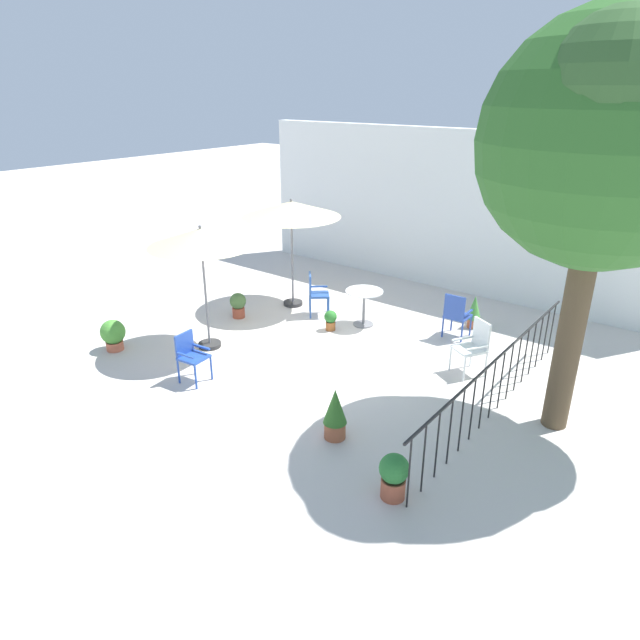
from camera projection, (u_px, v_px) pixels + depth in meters
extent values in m
plane|color=beige|center=(323.00, 354.00, 10.59)|extent=(60.00, 60.00, 0.00)
cube|color=white|center=(449.00, 211.00, 13.45)|extent=(10.60, 0.30, 3.81)
cube|color=black|center=(501.00, 355.00, 8.30)|extent=(0.03, 5.69, 0.03)
cylinder|color=black|center=(409.00, 473.00, 6.55)|extent=(0.02, 0.02, 1.00)
cylinder|color=black|center=(424.00, 458.00, 6.81)|extent=(0.02, 0.02, 1.00)
cylinder|color=black|center=(437.00, 445.00, 7.07)|extent=(0.02, 0.02, 1.00)
cylinder|color=black|center=(450.00, 432.00, 7.33)|extent=(0.02, 0.02, 1.00)
cylinder|color=black|center=(461.00, 420.00, 7.59)|extent=(0.02, 0.02, 1.00)
cylinder|color=black|center=(472.00, 409.00, 7.85)|extent=(0.02, 0.02, 1.00)
cylinder|color=black|center=(482.00, 399.00, 8.10)|extent=(0.02, 0.02, 1.00)
cylinder|color=black|center=(492.00, 389.00, 8.36)|extent=(0.02, 0.02, 1.00)
cylinder|color=black|center=(501.00, 380.00, 8.62)|extent=(0.02, 0.02, 1.00)
cylinder|color=black|center=(510.00, 372.00, 8.88)|extent=(0.02, 0.02, 1.00)
cylinder|color=black|center=(518.00, 364.00, 9.14)|extent=(0.02, 0.02, 1.00)
cylinder|color=black|center=(525.00, 356.00, 9.39)|extent=(0.02, 0.02, 1.00)
cylinder|color=black|center=(532.00, 349.00, 9.65)|extent=(0.02, 0.02, 1.00)
cylinder|color=black|center=(539.00, 342.00, 9.91)|extent=(0.02, 0.02, 1.00)
cylinder|color=black|center=(546.00, 335.00, 10.17)|extent=(0.02, 0.02, 1.00)
cylinder|color=black|center=(552.00, 329.00, 10.43)|extent=(0.02, 0.02, 1.00)
cylinder|color=brown|center=(570.00, 334.00, 7.83)|extent=(0.36, 0.36, 2.96)
sphere|color=#2C6025|center=(607.00, 142.00, 6.82)|extent=(3.18, 3.18, 3.18)
sphere|color=#28602D|center=(567.00, 124.00, 7.47)|extent=(1.75, 1.75, 1.75)
sphere|color=#2F5428|center=(619.00, 85.00, 5.97)|extent=(1.59, 1.59, 1.59)
cylinder|color=#2D2D2D|center=(293.00, 303.00, 12.95)|extent=(0.44, 0.44, 0.08)
cylinder|color=slate|center=(292.00, 255.00, 12.50)|extent=(0.04, 0.04, 2.40)
cone|color=beige|center=(291.00, 209.00, 12.10)|extent=(2.18, 2.18, 0.34)
sphere|color=slate|center=(291.00, 200.00, 12.03)|extent=(0.06, 0.06, 0.06)
cylinder|color=#2D2D2D|center=(210.00, 345.00, 10.88)|extent=(0.44, 0.44, 0.08)
cylinder|color=slate|center=(205.00, 290.00, 10.44)|extent=(0.04, 0.04, 2.34)
cone|color=beige|center=(201.00, 237.00, 10.05)|extent=(1.94, 1.94, 0.32)
sphere|color=slate|center=(200.00, 227.00, 9.97)|extent=(0.06, 0.06, 0.06)
cylinder|color=silver|center=(364.00, 291.00, 11.59)|extent=(0.78, 0.78, 0.02)
cylinder|color=slate|center=(364.00, 309.00, 11.74)|extent=(0.06, 0.06, 0.74)
cylinder|color=slate|center=(363.00, 324.00, 11.88)|extent=(0.43, 0.43, 0.03)
cube|color=#274497|center=(458.00, 316.00, 11.18)|extent=(0.45, 0.45, 0.04)
cube|color=#274497|center=(454.00, 307.00, 10.93)|extent=(0.43, 0.04, 0.47)
cube|color=#274497|center=(468.00, 313.00, 11.01)|extent=(0.04, 0.40, 0.03)
cube|color=#274497|center=(449.00, 308.00, 11.24)|extent=(0.04, 0.40, 0.03)
cylinder|color=#274497|center=(470.00, 326.00, 11.30)|extent=(0.04, 0.04, 0.42)
cylinder|color=#274497|center=(452.00, 321.00, 11.53)|extent=(0.04, 0.04, 0.42)
cylinder|color=#274497|center=(462.00, 332.00, 11.00)|extent=(0.04, 0.04, 0.42)
cylinder|color=#274497|center=(443.00, 327.00, 11.23)|extent=(0.04, 0.04, 0.42)
cube|color=#2347A2|center=(194.00, 357.00, 9.44)|extent=(0.47, 0.47, 0.04)
cube|color=#2347A2|center=(184.00, 343.00, 9.45)|extent=(0.09, 0.40, 0.39)
cube|color=#2347A2|center=(185.00, 355.00, 9.24)|extent=(0.39, 0.08, 0.03)
cube|color=#2347A2|center=(201.00, 347.00, 9.54)|extent=(0.39, 0.08, 0.03)
cylinder|color=#2347A2|center=(196.00, 377.00, 9.29)|extent=(0.04, 0.04, 0.44)
cylinder|color=#2347A2|center=(211.00, 368.00, 9.59)|extent=(0.04, 0.04, 0.44)
cylinder|color=#2347A2|center=(179.00, 372.00, 9.48)|extent=(0.04, 0.04, 0.44)
cylinder|color=#2347A2|center=(194.00, 363.00, 9.78)|extent=(0.04, 0.04, 0.44)
cube|color=#295099|center=(319.00, 295.00, 12.22)|extent=(0.61, 0.61, 0.04)
cube|color=#295099|center=(310.00, 284.00, 12.11)|extent=(0.30, 0.34, 0.46)
cube|color=#295099|center=(320.00, 293.00, 11.99)|extent=(0.32, 0.29, 0.03)
cube|color=#295099|center=(319.00, 287.00, 12.35)|extent=(0.32, 0.29, 0.03)
cylinder|color=#295099|center=(329.00, 308.00, 12.14)|extent=(0.04, 0.04, 0.45)
cylinder|color=#295099|center=(328.00, 302.00, 12.51)|extent=(0.04, 0.04, 0.45)
cylinder|color=#295099|center=(310.00, 309.00, 12.12)|extent=(0.04, 0.04, 0.45)
cylinder|color=#295099|center=(310.00, 302.00, 12.49)|extent=(0.04, 0.04, 0.45)
cube|color=white|center=(469.00, 349.00, 9.69)|extent=(0.64, 0.64, 0.04)
cube|color=white|center=(481.00, 334.00, 9.67)|extent=(0.40, 0.25, 0.49)
cube|color=white|center=(463.00, 338.00, 9.83)|extent=(0.25, 0.39, 0.03)
cube|color=white|center=(477.00, 348.00, 9.47)|extent=(0.25, 0.39, 0.03)
cylinder|color=white|center=(450.00, 359.00, 9.89)|extent=(0.04, 0.04, 0.45)
cylinder|color=white|center=(464.00, 369.00, 9.53)|extent=(0.04, 0.04, 0.45)
cylinder|color=white|center=(471.00, 355.00, 10.05)|extent=(0.04, 0.04, 0.45)
cylinder|color=white|center=(486.00, 365.00, 9.68)|extent=(0.04, 0.04, 0.45)
cylinder|color=#AF5733|center=(473.00, 323.00, 11.73)|extent=(0.24, 0.24, 0.20)
cylinder|color=#382819|center=(473.00, 319.00, 11.69)|extent=(0.21, 0.21, 0.02)
cone|color=#46903B|center=(475.00, 307.00, 11.59)|extent=(0.29, 0.29, 0.50)
cylinder|color=#C86447|center=(115.00, 345.00, 10.73)|extent=(0.32, 0.32, 0.18)
cylinder|color=#382819|center=(114.00, 342.00, 10.70)|extent=(0.28, 0.28, 0.02)
sphere|color=#4C9737|center=(113.00, 332.00, 10.62)|extent=(0.47, 0.47, 0.47)
cylinder|color=#A74932|center=(239.00, 312.00, 12.23)|extent=(0.27, 0.27, 0.23)
cylinder|color=#382819|center=(238.00, 308.00, 12.19)|extent=(0.24, 0.24, 0.02)
sphere|color=#486B38|center=(238.00, 301.00, 12.12)|extent=(0.36, 0.36, 0.36)
cylinder|color=#A05A2B|center=(330.00, 326.00, 11.60)|extent=(0.20, 0.20, 0.19)
cylinder|color=#382819|center=(330.00, 322.00, 11.57)|extent=(0.18, 0.18, 0.02)
sphere|color=#286C27|center=(331.00, 317.00, 11.52)|extent=(0.26, 0.26, 0.26)
cylinder|color=#965235|center=(335.00, 430.00, 8.04)|extent=(0.31, 0.31, 0.26)
cylinder|color=#382819|center=(335.00, 423.00, 7.99)|extent=(0.27, 0.27, 0.02)
cone|color=#306524|center=(335.00, 406.00, 7.88)|extent=(0.34, 0.34, 0.54)
cylinder|color=#9E4F36|center=(393.00, 488.00, 6.86)|extent=(0.31, 0.31, 0.27)
cylinder|color=#382819|center=(393.00, 480.00, 6.82)|extent=(0.27, 0.27, 0.02)
sphere|color=#287030|center=(394.00, 469.00, 6.75)|extent=(0.37, 0.37, 0.37)
sphere|color=gold|center=(402.00, 461.00, 6.84)|extent=(0.08, 0.08, 0.08)
sphere|color=gold|center=(388.00, 466.00, 6.88)|extent=(0.08, 0.08, 0.08)
sphere|color=gold|center=(389.00, 467.00, 6.65)|extent=(0.08, 0.08, 0.08)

